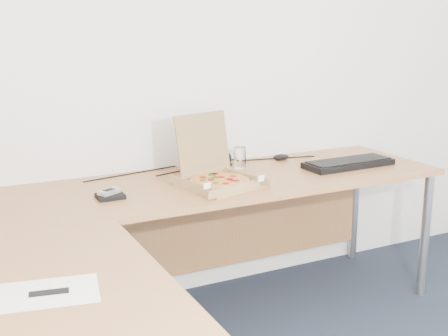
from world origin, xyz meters
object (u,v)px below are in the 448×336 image
pizza_box (218,177)px  wallet (110,196)px  keyboard (348,164)px  desk (175,223)px  drinking_glass (240,158)px

pizza_box → wallet: bearing=162.1°
keyboard → desk: bearing=-164.0°
drinking_glass → keyboard: size_ratio=0.22×
desk → keyboard: bearing=17.2°
drinking_glass → keyboard: drinking_glass is taller
desk → keyboard: 1.21m
keyboard → drinking_glass: bearing=155.2°
drinking_glass → wallet: size_ratio=0.96×
pizza_box → wallet: pizza_box is taller
pizza_box → keyboard: pizza_box is taller
desk → drinking_glass: 0.86m
drinking_glass → keyboard: 0.59m
pizza_box → keyboard: (0.80, 0.02, -0.02)m
desk → pizza_box: (0.36, 0.34, 0.07)m
pizza_box → wallet: size_ratio=3.15×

